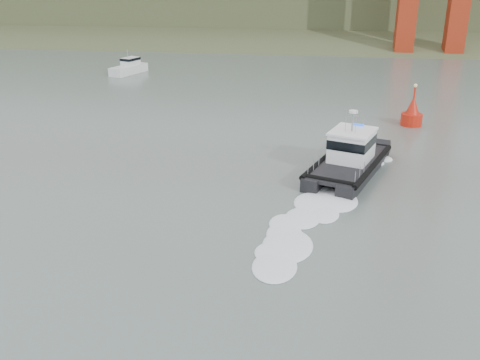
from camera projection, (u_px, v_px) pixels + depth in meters
The scene contains 4 objects.
ground at pixel (202, 301), 23.56m from camera, with size 400.00×400.00×0.00m, color slate.
patrol_boat at pixel (350, 157), 37.88m from camera, with size 6.50×10.31×4.71m.
motorboat at pixel (129, 67), 73.53m from camera, with size 3.93×6.41×3.34m.
nav_buoy at pixel (412, 114), 49.34m from camera, with size 1.97×1.97×4.10m.
Camera 1 is at (4.60, -19.41, 13.73)m, focal length 40.00 mm.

